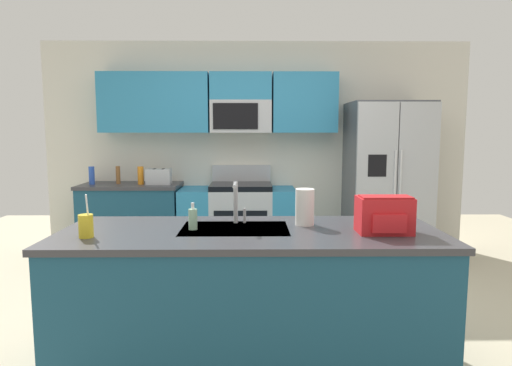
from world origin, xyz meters
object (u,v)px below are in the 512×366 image
object	(u,v)px
sink_faucet	(236,199)
paper_towel_roll	(305,207)
bottle_orange	(141,175)
drink_cup_yellow	(86,226)
range_oven	(238,221)
refrigerator	(387,182)
toaster	(159,177)
bottle_blue	(92,175)
soap_dispenser	(193,219)
backpack	(384,214)
pepper_mill	(118,175)

from	to	relation	value
sink_faucet	paper_towel_roll	xyz separation A→B (m)	(0.45, -0.04, -0.05)
bottle_orange	drink_cup_yellow	world-z (taller)	drink_cup_yellow
range_oven	refrigerator	world-z (taller)	refrigerator
range_oven	bottle_orange	size ratio (longest dim) A/B	6.52
toaster	bottle_orange	distance (m)	0.21
bottle_blue	sink_faucet	bearing A→B (deg)	-51.32
refrigerator	paper_towel_roll	world-z (taller)	refrigerator
drink_cup_yellow	paper_towel_roll	world-z (taller)	drink_cup_yellow
sink_faucet	soap_dispenser	size ratio (longest dim) A/B	1.66
bottle_orange	soap_dispenser	world-z (taller)	bottle_orange
range_oven	paper_towel_roll	xyz separation A→B (m)	(0.51, -2.29, 0.58)
backpack	soap_dispenser	bearing A→B (deg)	174.55
sink_faucet	drink_cup_yellow	bearing A→B (deg)	-156.72
range_oven	bottle_orange	distance (m)	1.26
range_oven	toaster	bearing A→B (deg)	-176.73
sink_faucet	soap_dispenser	xyz separation A→B (m)	(-0.27, -0.17, -0.10)
sink_faucet	drink_cup_yellow	xyz separation A→B (m)	(-0.86, -0.37, -0.10)
refrigerator	soap_dispenser	world-z (taller)	refrigerator
bottle_blue	backpack	world-z (taller)	backpack
pepper_mill	bottle_blue	xyz separation A→B (m)	(-0.29, -0.05, 0.00)
soap_dispenser	backpack	distance (m)	1.18
toaster	sink_faucet	size ratio (longest dim) A/B	0.99
bottle_orange	backpack	size ratio (longest dim) A/B	0.65
bottle_orange	drink_cup_yellow	distance (m)	2.59
bottle_orange	backpack	bearing A→B (deg)	-49.73
refrigerator	bottle_blue	distance (m)	3.45
pepper_mill	backpack	world-z (taller)	backpack
bottle_blue	bottle_orange	distance (m)	0.57
sink_faucet	toaster	bearing A→B (deg)	114.04
bottle_blue	backpack	bearing A→B (deg)	-42.91
toaster	bottle_orange	bearing A→B (deg)	-179.19
refrigerator	bottle_orange	distance (m)	2.88
soap_dispenser	bottle_orange	bearing A→B (deg)	111.32
toaster	soap_dispenser	distance (m)	2.47
toaster	bottle_blue	world-z (taller)	bottle_blue
pepper_mill	soap_dispenser	xyz separation A→B (m)	(1.20, -2.42, -0.04)
sink_faucet	drink_cup_yellow	world-z (taller)	sink_faucet
pepper_mill	soap_dispenser	bearing A→B (deg)	-63.58
paper_towel_roll	soap_dispenser	bearing A→B (deg)	-170.14
range_oven	pepper_mill	distance (m)	1.52
bottle_blue	paper_towel_roll	world-z (taller)	paper_towel_roll
backpack	range_oven	bearing A→B (deg)	110.91
sink_faucet	paper_towel_roll	world-z (taller)	sink_faucet
drink_cup_yellow	backpack	size ratio (longest dim) A/B	0.80
soap_dispenser	sink_faucet	bearing A→B (deg)	32.05
refrigerator	bottle_orange	xyz separation A→B (m)	(-2.88, 0.02, 0.08)
paper_towel_roll	backpack	distance (m)	0.51
bottle_orange	range_oven	bearing A→B (deg)	2.81
refrigerator	sink_faucet	distance (m)	2.76
pepper_mill	soap_dispenser	distance (m)	2.70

